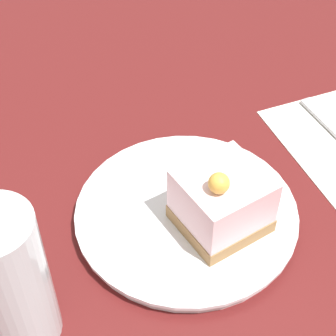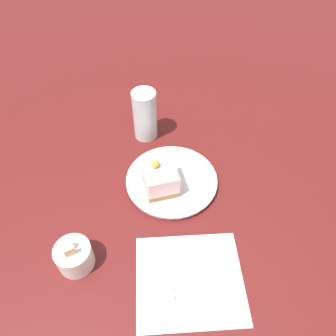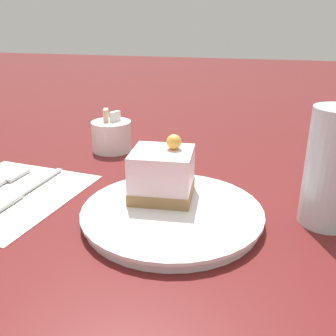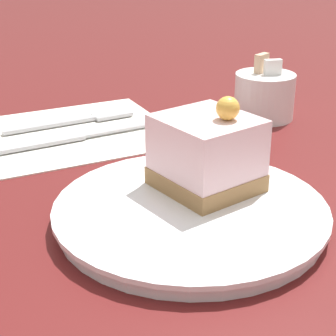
{
  "view_description": "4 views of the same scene",
  "coord_description": "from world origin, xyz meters",
  "px_view_note": "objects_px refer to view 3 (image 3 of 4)",
  "views": [
    {
      "loc": [
        0.16,
        0.31,
        0.43
      ],
      "look_at": [
        -0.01,
        -0.01,
        0.06
      ],
      "focal_mm": 60.0,
      "sensor_mm": 36.0,
      "label": 1
    },
    {
      "loc": [
        -0.49,
        0.09,
        0.62
      ],
      "look_at": [
        -0.02,
        0.02,
        0.05
      ],
      "focal_mm": 35.0,
      "sensor_mm": 36.0,
      "label": 2
    },
    {
      "loc": [
        0.08,
        -0.37,
        0.22
      ],
      "look_at": [
        -0.03,
        0.01,
        0.06
      ],
      "focal_mm": 40.0,
      "sensor_mm": 36.0,
      "label": 3
    },
    {
      "loc": [
        0.3,
        -0.21,
        0.22
      ],
      "look_at": [
        -0.03,
        -0.0,
        0.04
      ],
      "focal_mm": 60.0,
      "sensor_mm": 36.0,
      "label": 4
    }
  ],
  "objects_px": {
    "plate": "(172,213)",
    "cake_slice": "(162,174)",
    "drinking_glass": "(333,168)",
    "sugar_bowl": "(112,136)",
    "knife": "(10,201)"
  },
  "relations": [
    {
      "from": "plate",
      "to": "sugar_bowl",
      "type": "xyz_separation_m",
      "value": [
        -0.17,
        0.22,
        0.02
      ]
    },
    {
      "from": "plate",
      "to": "sugar_bowl",
      "type": "height_order",
      "value": "sugar_bowl"
    },
    {
      "from": "plate",
      "to": "cake_slice",
      "type": "height_order",
      "value": "cake_slice"
    },
    {
      "from": "sugar_bowl",
      "to": "drinking_glass",
      "type": "height_order",
      "value": "drinking_glass"
    },
    {
      "from": "sugar_bowl",
      "to": "cake_slice",
      "type": "bearing_deg",
      "value": -51.69
    },
    {
      "from": "sugar_bowl",
      "to": "plate",
      "type": "bearing_deg",
      "value": -52.13
    },
    {
      "from": "knife",
      "to": "drinking_glass",
      "type": "relative_size",
      "value": 1.42
    },
    {
      "from": "plate",
      "to": "cake_slice",
      "type": "relative_size",
      "value": 2.63
    },
    {
      "from": "cake_slice",
      "to": "drinking_glass",
      "type": "height_order",
      "value": "drinking_glass"
    },
    {
      "from": "cake_slice",
      "to": "sugar_bowl",
      "type": "distance_m",
      "value": 0.24
    },
    {
      "from": "cake_slice",
      "to": "sugar_bowl",
      "type": "bearing_deg",
      "value": 122.56
    },
    {
      "from": "plate",
      "to": "drinking_glass",
      "type": "height_order",
      "value": "drinking_glass"
    },
    {
      "from": "sugar_bowl",
      "to": "drinking_glass",
      "type": "xyz_separation_m",
      "value": [
        0.34,
        -0.18,
        0.04
      ]
    },
    {
      "from": "knife",
      "to": "drinking_glass",
      "type": "distance_m",
      "value": 0.4
    },
    {
      "from": "plate",
      "to": "knife",
      "type": "relative_size",
      "value": 1.11
    }
  ]
}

